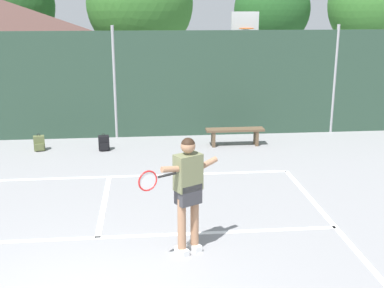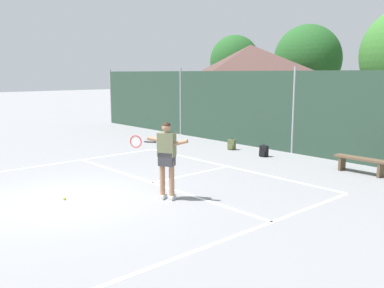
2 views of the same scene
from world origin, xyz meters
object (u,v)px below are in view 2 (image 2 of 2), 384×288
at_px(tennis_ball, 64,199).
at_px(backpack_black, 264,151).
at_px(courtside_bench, 361,162).
at_px(backpack_olive, 232,145).
at_px(tennis_player, 166,153).

relative_size(tennis_ball, backpack_black, 0.14).
relative_size(tennis_ball, courtside_bench, 0.04).
relative_size(tennis_ball, backpack_olive, 0.14).
bearing_deg(backpack_olive, tennis_player, -60.00).
bearing_deg(tennis_ball, backpack_olive, 103.49).
xyz_separation_m(tennis_ball, backpack_black, (-0.16, 7.66, 0.16)).
xyz_separation_m(tennis_player, tennis_ball, (-1.56, -1.86, -1.08)).
bearing_deg(backpack_black, tennis_player, -73.47).
distance_m(backpack_olive, backpack_black, 1.72).
distance_m(backpack_olive, courtside_bench, 5.28).
height_order(tennis_ball, backpack_black, backpack_black).
relative_size(tennis_player, backpack_black, 4.01).
bearing_deg(courtside_bench, backpack_olive, 179.80).
bearing_deg(backpack_black, backpack_olive, 175.04).
height_order(tennis_player, backpack_olive, tennis_player).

